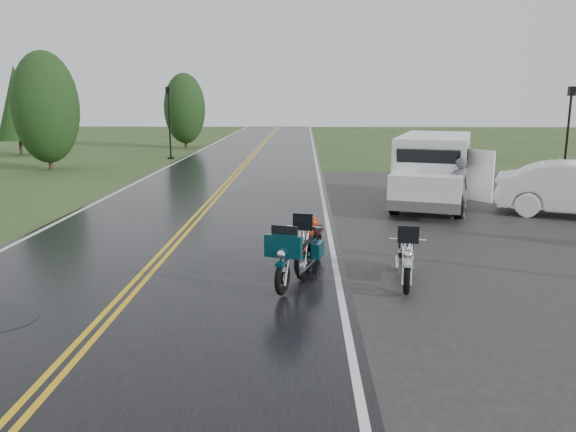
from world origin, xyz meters
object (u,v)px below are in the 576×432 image
at_px(person_at_van, 459,189).
at_px(motorcycle_silver, 407,265).
at_px(van_white, 396,177).
at_px(lamp_post_far_right, 567,134).
at_px(motorcycle_red, 302,251).
at_px(lamp_post_far_left, 169,123).
at_px(motorcycle_teal, 282,264).

bearing_deg(person_at_van, motorcycle_silver, 55.28).
height_order(van_white, lamp_post_far_right, lamp_post_far_right).
xyz_separation_m(motorcycle_red, lamp_post_far_left, (-7.70, 22.05, 1.44)).
xyz_separation_m(lamp_post_far_left, lamp_post_far_right, (18.65, -8.60, -0.08)).
distance_m(van_white, lamp_post_far_left, 18.87).
xyz_separation_m(motorcycle_red, motorcycle_teal, (-0.33, -0.90, -0.00)).
height_order(motorcycle_red, lamp_post_far_right, lamp_post_far_right).
xyz_separation_m(person_at_van, lamp_post_far_left, (-12.18, 16.30, 1.17)).
height_order(motorcycle_silver, lamp_post_far_right, lamp_post_far_right).
bearing_deg(van_white, motorcycle_teal, -96.02).
xyz_separation_m(van_white, person_at_van, (1.70, -0.64, -0.27)).
bearing_deg(lamp_post_far_left, van_white, -56.20).
bearing_deg(motorcycle_silver, motorcycle_red, 165.30).
xyz_separation_m(motorcycle_red, van_white, (2.79, 6.39, 0.54)).
bearing_deg(van_white, lamp_post_far_left, 140.93).
xyz_separation_m(motorcycle_silver, lamp_post_far_right, (9.09, 14.24, 1.39)).
bearing_deg(motorcycle_teal, lamp_post_far_right, 68.47).
bearing_deg(lamp_post_far_right, motorcycle_teal, -128.17).
xyz_separation_m(motorcycle_teal, motorcycle_silver, (2.19, 0.11, -0.02)).
bearing_deg(van_white, person_at_van, -3.43).
height_order(person_at_van, lamp_post_far_right, lamp_post_far_right).
bearing_deg(lamp_post_far_left, motorcycle_teal, -72.20).
bearing_deg(motorcycle_teal, motorcycle_silver, 19.41).
distance_m(motorcycle_silver, van_white, 7.26).
height_order(motorcycle_red, person_at_van, person_at_van).
bearing_deg(person_at_van, motorcycle_red, 39.20).
relative_size(van_white, lamp_post_far_right, 1.49).
bearing_deg(motorcycle_red, motorcycle_teal, -98.20).
height_order(motorcycle_teal, lamp_post_far_right, lamp_post_far_right).
height_order(motorcycle_red, motorcycle_silver, motorcycle_red).
bearing_deg(motorcycle_red, motorcycle_silver, -11.10).
bearing_deg(person_at_van, motorcycle_teal, 41.24).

